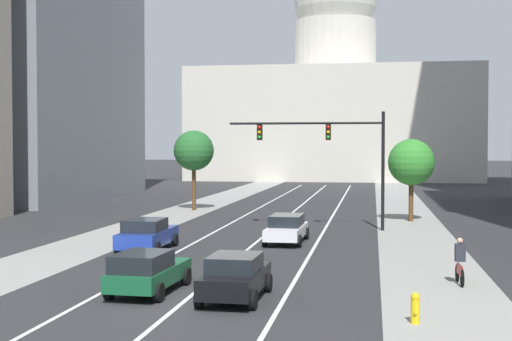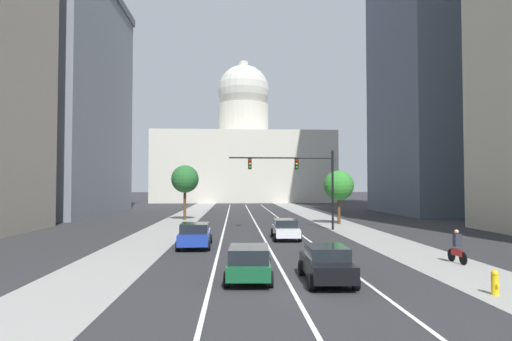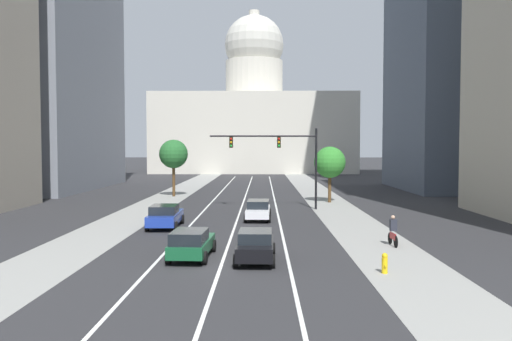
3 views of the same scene
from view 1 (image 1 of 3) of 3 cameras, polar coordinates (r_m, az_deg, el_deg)
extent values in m
plane|color=#2B2B2D|center=(62.97, 3.83, -2.68)|extent=(400.00, 400.00, 0.00)
cube|color=gray|center=(59.48, -4.77, -2.94)|extent=(4.19, 130.00, 0.01)
cube|color=gray|center=(57.74, 11.72, -3.12)|extent=(4.19, 130.00, 0.01)
cube|color=white|center=(48.62, -1.62, -4.02)|extent=(0.16, 90.00, 0.01)
cube|color=white|center=(48.12, 2.10, -4.09)|extent=(0.16, 90.00, 0.01)
cube|color=white|center=(47.82, 5.88, -4.13)|extent=(0.16, 90.00, 0.01)
cube|color=gray|center=(74.53, -18.60, 10.08)|extent=(17.20, 26.52, 31.50)
cube|color=beige|center=(114.27, 6.34, 3.59)|extent=(42.87, 27.43, 16.74)
cylinder|color=beige|center=(115.30, 6.37, 9.78)|extent=(12.86, 12.86, 8.16)
cube|color=silver|center=(37.47, 2.47, -4.89)|extent=(1.85, 4.77, 0.57)
cube|color=black|center=(37.48, 2.48, -4.01)|extent=(1.66, 2.50, 0.58)
cylinder|color=black|center=(39.21, 1.55, -5.01)|extent=(0.24, 0.65, 0.64)
cylinder|color=black|center=(38.97, 4.08, -5.05)|extent=(0.24, 0.65, 0.64)
cylinder|color=black|center=(36.07, 0.72, -5.62)|extent=(0.24, 0.65, 0.64)
cylinder|color=black|center=(35.81, 3.47, -5.67)|extent=(0.24, 0.65, 0.64)
cube|color=black|center=(23.75, -1.66, -8.78)|extent=(1.81, 4.14, 0.66)
cube|color=black|center=(23.53, -1.72, -7.41)|extent=(1.62, 2.12, 0.53)
cylinder|color=black|center=(25.33, -2.88, -8.86)|extent=(0.24, 0.65, 0.64)
cylinder|color=black|center=(24.99, 0.97, -9.00)|extent=(0.24, 0.65, 0.64)
cylinder|color=black|center=(22.68, -4.57, -10.14)|extent=(0.24, 0.65, 0.64)
cylinder|color=black|center=(22.30, -0.27, -10.34)|extent=(0.24, 0.65, 0.64)
cube|color=#14512D|center=(25.19, -8.52, -8.26)|extent=(1.91, 4.36, 0.58)
cube|color=black|center=(24.40, -9.15, -7.20)|extent=(1.69, 2.36, 0.59)
cylinder|color=black|center=(26.89, -9.15, -8.25)|extent=(0.25, 0.65, 0.64)
cylinder|color=black|center=(26.32, -5.62, -8.45)|extent=(0.25, 0.65, 0.64)
cylinder|color=black|center=(24.24, -11.67, -9.39)|extent=(0.25, 0.65, 0.64)
cylinder|color=black|center=(23.61, -7.80, -9.67)|extent=(0.25, 0.65, 0.64)
cube|color=#1E389E|center=(35.11, -8.68, -5.28)|extent=(1.97, 4.82, 0.69)
cube|color=black|center=(34.59, -8.91, -4.34)|extent=(1.77, 2.30, 0.57)
cylinder|color=black|center=(36.97, -9.34, -5.46)|extent=(0.23, 0.64, 0.64)
cylinder|color=black|center=(36.45, -6.52, -5.55)|extent=(0.23, 0.64, 0.64)
cylinder|color=black|center=(33.91, -10.99, -6.14)|extent=(0.23, 0.64, 0.64)
cylinder|color=black|center=(33.35, -7.94, -6.26)|extent=(0.23, 0.64, 0.64)
cylinder|color=black|center=(43.28, 10.15, -0.05)|extent=(0.20, 0.20, 7.16)
cylinder|color=black|center=(43.47, 3.97, 3.80)|extent=(9.37, 0.14, 0.14)
cube|color=black|center=(43.35, 5.82, 3.08)|extent=(0.32, 0.28, 0.96)
sphere|color=red|center=(43.20, 5.81, 3.48)|extent=(0.20, 0.20, 0.20)
sphere|color=orange|center=(43.20, 5.81, 3.08)|extent=(0.20, 0.20, 0.20)
sphere|color=green|center=(43.19, 5.81, 2.68)|extent=(0.20, 0.20, 0.20)
cube|color=black|center=(43.81, 0.30, 3.08)|extent=(0.32, 0.28, 0.96)
sphere|color=red|center=(43.67, 0.27, 3.47)|extent=(0.20, 0.20, 0.20)
sphere|color=orange|center=(43.66, 0.27, 3.08)|extent=(0.20, 0.20, 0.20)
sphere|color=green|center=(43.66, 0.27, 2.69)|extent=(0.20, 0.20, 0.20)
cylinder|color=yellow|center=(21.12, 12.66, -11.01)|extent=(0.26, 0.26, 0.70)
sphere|color=yellow|center=(21.02, 12.67, -9.86)|extent=(0.26, 0.26, 0.26)
cylinder|color=yellow|center=(20.95, 12.69, -11.01)|extent=(0.10, 0.12, 0.10)
cylinder|color=black|center=(26.85, 16.21, -8.29)|extent=(0.09, 0.66, 0.66)
cylinder|color=black|center=(27.85, 15.84, -7.92)|extent=(0.09, 0.66, 0.66)
cube|color=#A51919|center=(27.31, 16.02, -7.65)|extent=(0.11, 1.00, 0.36)
cube|color=#262833|center=(27.17, 16.05, -6.35)|extent=(0.37, 0.30, 0.64)
sphere|color=tan|center=(27.18, 16.04, -5.44)|extent=(0.22, 0.22, 0.22)
cylinder|color=#51381E|center=(49.05, 12.33, -2.32)|extent=(0.32, 0.32, 2.92)
sphere|color=#32852F|center=(48.93, 12.35, 0.66)|extent=(3.12, 3.12, 3.12)
cylinder|color=#51381E|center=(56.56, -5.00, -1.36)|extent=(0.32, 0.32, 3.63)
sphere|color=#25622D|center=(56.47, -5.01, 1.61)|extent=(3.19, 3.19, 3.19)
camera|label=2|loc=(10.00, -46.56, -4.86)|focal=29.58mm
camera|label=3|loc=(4.38, -99.70, 5.90)|focal=35.55mm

